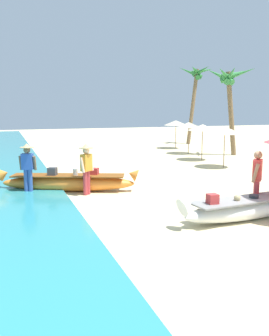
{
  "coord_description": "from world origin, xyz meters",
  "views": [
    {
      "loc": [
        -5.67,
        -8.73,
        2.83
      ],
      "look_at": [
        -1.75,
        2.36,
        0.9
      ],
      "focal_mm": 39.99,
      "sensor_mm": 36.0,
      "label": 1
    }
  ],
  "objects_px": {
    "person_tourist_customer": "(257,178)",
    "palm_tree_tall_inland": "(196,82)",
    "palm_tree_leaning_seaward": "(229,83)",
    "boat_orange_midground": "(68,182)",
    "person_vendor_assistant": "(28,165)",
    "boat_white_foreground": "(249,207)",
    "person_vendor_hatted": "(86,166)"
  },
  "relations": [
    {
      "from": "person_vendor_hatted",
      "to": "palm_tree_leaning_seaward",
      "type": "bearing_deg",
      "value": 35.76
    },
    {
      "from": "person_tourist_customer",
      "to": "palm_tree_leaning_seaward",
      "type": "distance_m",
      "value": 12.74
    },
    {
      "from": "person_tourist_customer",
      "to": "person_vendor_assistant",
      "type": "relative_size",
      "value": 1.01
    },
    {
      "from": "boat_orange_midground",
      "to": "boat_white_foreground",
      "type": "bearing_deg",
      "value": -51.23
    },
    {
      "from": "boat_white_foreground",
      "to": "palm_tree_leaning_seaward",
      "type": "height_order",
      "value": "palm_tree_leaning_seaward"
    },
    {
      "from": "boat_orange_midground",
      "to": "palm_tree_leaning_seaward",
      "type": "distance_m",
      "value": 12.82
    },
    {
      "from": "boat_white_foreground",
      "to": "palm_tree_tall_inland",
      "type": "xyz_separation_m",
      "value": [
        8.21,
        18.01,
        4.42
      ]
    },
    {
      "from": "person_vendor_assistant",
      "to": "boat_white_foreground",
      "type": "bearing_deg",
      "value": -42.71
    },
    {
      "from": "boat_white_foreground",
      "to": "person_vendor_hatted",
      "type": "relative_size",
      "value": 2.53
    },
    {
      "from": "person_vendor_assistant",
      "to": "palm_tree_tall_inland",
      "type": "xyz_separation_m",
      "value": [
        13.31,
        13.31,
        3.75
      ]
    },
    {
      "from": "boat_white_foreground",
      "to": "person_vendor_assistant",
      "type": "distance_m",
      "value": 6.97
    },
    {
      "from": "person_vendor_hatted",
      "to": "palm_tree_tall_inland",
      "type": "xyz_separation_m",
      "value": [
        11.53,
        14.02,
        3.76
      ]
    },
    {
      "from": "boat_orange_midground",
      "to": "person_tourist_customer",
      "type": "xyz_separation_m",
      "value": [
        4.33,
        -4.31,
        0.64
      ]
    },
    {
      "from": "person_vendor_hatted",
      "to": "person_vendor_assistant",
      "type": "distance_m",
      "value": 1.92
    },
    {
      "from": "person_tourist_customer",
      "to": "boat_orange_midground",
      "type": "bearing_deg",
      "value": 135.14
    },
    {
      "from": "boat_white_foreground",
      "to": "person_vendor_hatted",
      "type": "distance_m",
      "value": 5.23
    },
    {
      "from": "boat_white_foreground",
      "to": "person_vendor_assistant",
      "type": "relative_size",
      "value": 2.51
    },
    {
      "from": "boat_white_foreground",
      "to": "boat_orange_midground",
      "type": "distance_m",
      "value": 6.06
    },
    {
      "from": "boat_white_foreground",
      "to": "palm_tree_leaning_seaward",
      "type": "bearing_deg",
      "value": 59.34
    },
    {
      "from": "boat_white_foreground",
      "to": "person_vendor_hatted",
      "type": "bearing_deg",
      "value": 129.71
    },
    {
      "from": "person_tourist_customer",
      "to": "palm_tree_tall_inland",
      "type": "height_order",
      "value": "palm_tree_tall_inland"
    },
    {
      "from": "person_tourist_customer",
      "to": "person_vendor_assistant",
      "type": "bearing_deg",
      "value": 142.72
    },
    {
      "from": "person_vendor_hatted",
      "to": "palm_tree_leaning_seaward",
      "type": "height_order",
      "value": "palm_tree_leaning_seaward"
    },
    {
      "from": "boat_white_foreground",
      "to": "person_vendor_assistant",
      "type": "height_order",
      "value": "person_vendor_assistant"
    },
    {
      "from": "person_vendor_assistant",
      "to": "palm_tree_leaning_seaward",
      "type": "bearing_deg",
      "value": 28.81
    },
    {
      "from": "palm_tree_leaning_seaward",
      "to": "person_vendor_hatted",
      "type": "bearing_deg",
      "value": -144.24
    },
    {
      "from": "person_tourist_customer",
      "to": "palm_tree_tall_inland",
      "type": "distance_m",
      "value": 19.56
    },
    {
      "from": "person_tourist_customer",
      "to": "palm_tree_tall_inland",
      "type": "relative_size",
      "value": 0.28
    },
    {
      "from": "person_vendor_hatted",
      "to": "person_tourist_customer",
      "type": "distance_m",
      "value": 5.25
    },
    {
      "from": "boat_orange_midground",
      "to": "person_vendor_assistant",
      "type": "height_order",
      "value": "person_vendor_assistant"
    },
    {
      "from": "boat_white_foreground",
      "to": "boat_orange_midground",
      "type": "xyz_separation_m",
      "value": [
        -3.8,
        4.73,
        0.01
      ]
    },
    {
      "from": "palm_tree_tall_inland",
      "to": "palm_tree_leaning_seaward",
      "type": "relative_size",
      "value": 1.16
    }
  ]
}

